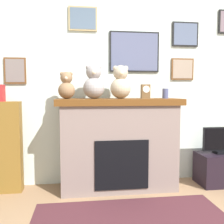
{
  "coord_description": "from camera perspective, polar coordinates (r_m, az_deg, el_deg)",
  "views": [
    {
      "loc": [
        -0.78,
        -1.48,
        1.26
      ],
      "look_at": [
        -0.37,
        1.69,
        1.0
      ],
      "focal_mm": 40.09,
      "sensor_mm": 36.0,
      "label": 1
    }
  ],
  "objects": [
    {
      "name": "teddy_bear_grey",
      "position": [
        3.19,
        1.95,
        6.47
      ],
      "size": [
        0.26,
        0.26,
        0.42
      ],
      "color": "tan",
      "rests_on": "fireplace"
    },
    {
      "name": "teddy_bear_cream",
      "position": [
        3.15,
        -4.2,
        6.55
      ],
      "size": [
        0.27,
        0.27,
        0.43
      ],
      "color": "#9B9393",
      "rests_on": "fireplace"
    },
    {
      "name": "television",
      "position": [
        3.72,
        23.8,
        -6.05
      ],
      "size": [
        0.54,
        0.14,
        0.36
      ],
      "color": "black",
      "rests_on": "tv_stand"
    },
    {
      "name": "tv_stand",
      "position": [
        3.81,
        23.59,
        -11.74
      ],
      "size": [
        0.63,
        0.4,
        0.43
      ],
      "primitive_type": "cube",
      "color": "black",
      "rests_on": "ground_plane"
    },
    {
      "name": "teddy_bear_tan",
      "position": [
        3.15,
        -10.34,
        5.72
      ],
      "size": [
        0.21,
        0.21,
        0.33
      ],
      "color": "#8B6748",
      "rests_on": "fireplace"
    },
    {
      "name": "bookshelf",
      "position": [
        3.42,
        -23.46,
        -6.78
      ],
      "size": [
        0.42,
        0.16,
        1.35
      ],
      "color": "brown",
      "rests_on": "ground_plane"
    },
    {
      "name": "candle_jar",
      "position": [
        3.34,
        12.07,
        4.15
      ],
      "size": [
        0.08,
        0.08,
        0.13
      ],
      "primitive_type": "cylinder",
      "color": "#4C517A",
      "rests_on": "fireplace"
    },
    {
      "name": "fireplace",
      "position": [
        3.27,
        1.51,
        -7.16
      ],
      "size": [
        1.58,
        0.57,
        1.18
      ],
      "color": "gray",
      "rests_on": "ground_plane"
    },
    {
      "name": "mantel_clock",
      "position": [
        3.26,
        7.63,
        4.68
      ],
      "size": [
        0.11,
        0.08,
        0.18
      ],
      "color": "brown",
      "rests_on": "fireplace"
    },
    {
      "name": "back_wall",
      "position": [
        3.57,
        5.24,
        5.36
      ],
      "size": [
        5.2,
        0.15,
        2.6
      ],
      "color": "silver",
      "rests_on": "ground_plane"
    }
  ]
}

